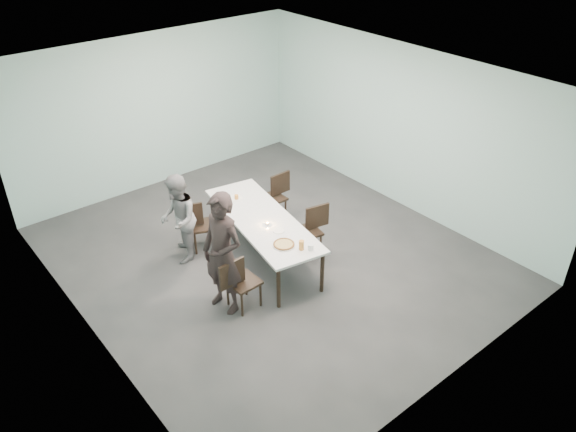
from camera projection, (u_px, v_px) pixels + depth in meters
ground at (270, 256)px, 9.33m from camera, size 7.00×7.00×0.00m
room_shell at (268, 144)px, 8.27m from camera, size 6.02×7.02×3.01m
table at (262, 221)px, 8.94m from camera, size 1.34×2.72×0.75m
chair_near_left at (239, 280)px, 7.96m from camera, size 0.62×0.44×0.87m
chair_far_left at (198, 223)px, 9.27m from camera, size 0.65×0.55×0.87m
chair_near_right at (311, 227)px, 9.16m from camera, size 0.64×0.50×0.87m
chair_far_right at (276, 194)px, 10.10m from camera, size 0.61×0.43×0.87m
diner_near at (223, 254)px, 7.77m from camera, size 0.58×0.76×1.86m
diner_far at (178, 219)px, 8.89m from camera, size 0.85×0.91×1.50m
pizza at (284, 244)px, 8.26m from camera, size 0.34×0.34×0.04m
side_plate at (278, 231)px, 8.60m from camera, size 0.18×0.18×0.01m
beer_glass at (301, 245)px, 8.14m from camera, size 0.08×0.08×0.15m
water_tumbler at (311, 247)px, 8.14m from camera, size 0.08×0.08×0.09m
tealight at (267, 224)px, 8.73m from camera, size 0.06×0.06×0.05m
amber_tumbler at (236, 197)px, 9.41m from camera, size 0.07×0.07×0.08m
menu at (232, 198)px, 9.44m from camera, size 0.33×0.27×0.01m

